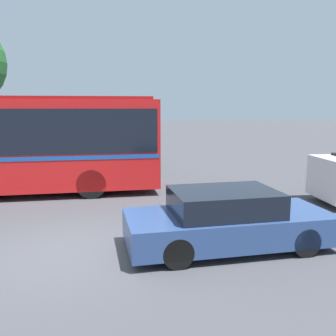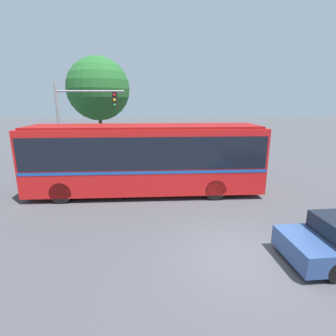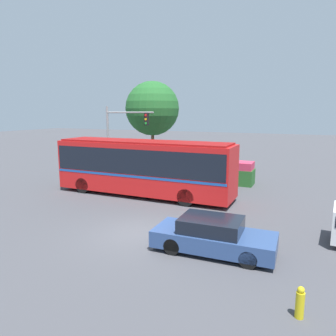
% 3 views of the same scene
% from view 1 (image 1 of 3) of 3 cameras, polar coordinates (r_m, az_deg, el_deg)
% --- Properties ---
extents(ground_plane, '(140.00, 140.00, 0.00)m').
position_cam_1_polar(ground_plane, '(8.47, -14.83, -12.27)').
color(ground_plane, '#444449').
extents(sedan_foreground, '(4.55, 1.96, 1.31)m').
position_cam_1_polar(sedan_foreground, '(8.25, 9.20, -8.08)').
color(sedan_foreground, navy).
rests_on(sedan_foreground, ground).
extents(flowering_hedge, '(6.84, 1.55, 1.65)m').
position_cam_1_polar(flowering_hedge, '(19.31, -14.03, 2.47)').
color(flowering_hedge, '#286028').
rests_on(flowering_hedge, ground).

